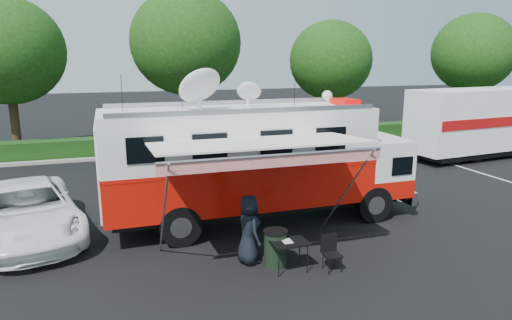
{
  "coord_description": "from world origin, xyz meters",
  "views": [
    {
      "loc": [
        -4.48,
        -13.11,
        5.13
      ],
      "look_at": [
        0.0,
        0.5,
        1.9
      ],
      "focal_mm": 32.0,
      "sensor_mm": 36.0,
      "label": 1
    }
  ],
  "objects_px": {
    "folding_table": "(290,243)",
    "trash_bin": "(275,248)",
    "command_truck": "(258,161)",
    "white_suv": "(31,237)",
    "semi_trailer": "(504,120)"
  },
  "relations": [
    {
      "from": "command_truck",
      "to": "trash_bin",
      "type": "relative_size",
      "value": 10.47
    },
    {
      "from": "folding_table",
      "to": "white_suv",
      "type": "bearing_deg",
      "value": 145.5
    },
    {
      "from": "command_truck",
      "to": "folding_table",
      "type": "relative_size",
      "value": 10.37
    },
    {
      "from": "trash_bin",
      "to": "semi_trailer",
      "type": "height_order",
      "value": "semi_trailer"
    },
    {
      "from": "command_truck",
      "to": "trash_bin",
      "type": "bearing_deg",
      "value": -100.85
    },
    {
      "from": "white_suv",
      "to": "semi_trailer",
      "type": "xyz_separation_m",
      "value": [
        22.42,
        4.82,
        1.88
      ]
    },
    {
      "from": "command_truck",
      "to": "folding_table",
      "type": "height_order",
      "value": "command_truck"
    },
    {
      "from": "white_suv",
      "to": "trash_bin",
      "type": "height_order",
      "value": "trash_bin"
    },
    {
      "from": "white_suv",
      "to": "folding_table",
      "type": "relative_size",
      "value": 6.09
    },
    {
      "from": "semi_trailer",
      "to": "command_truck",
      "type": "bearing_deg",
      "value": -160.12
    },
    {
      "from": "folding_table",
      "to": "trash_bin",
      "type": "distance_m",
      "value": 0.52
    },
    {
      "from": "command_truck",
      "to": "folding_table",
      "type": "xyz_separation_m",
      "value": [
        -0.38,
        -3.53,
        -1.28
      ]
    },
    {
      "from": "folding_table",
      "to": "trash_bin",
      "type": "bearing_deg",
      "value": 118.72
    },
    {
      "from": "command_truck",
      "to": "folding_table",
      "type": "bearing_deg",
      "value": -96.15
    },
    {
      "from": "folding_table",
      "to": "trash_bin",
      "type": "relative_size",
      "value": 1.01
    }
  ]
}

